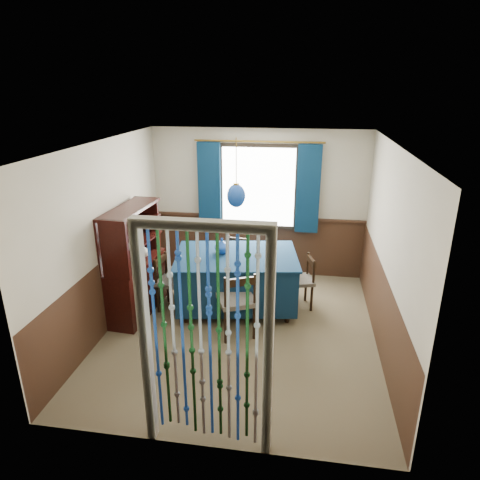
% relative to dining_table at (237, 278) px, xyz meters
% --- Properties ---
extents(floor, '(4.00, 4.00, 0.00)m').
position_rel_dining_table_xyz_m(floor, '(0.16, -0.66, -0.48)').
color(floor, brown).
rests_on(floor, ground).
extents(ceiling, '(4.00, 4.00, 0.00)m').
position_rel_dining_table_xyz_m(ceiling, '(0.16, -0.66, 2.02)').
color(ceiling, silver).
rests_on(ceiling, ground).
extents(wall_back, '(3.60, 0.00, 3.60)m').
position_rel_dining_table_xyz_m(wall_back, '(0.16, 1.34, 0.77)').
color(wall_back, beige).
rests_on(wall_back, ground).
extents(wall_front, '(3.60, 0.00, 3.60)m').
position_rel_dining_table_xyz_m(wall_front, '(0.16, -2.66, 0.77)').
color(wall_front, beige).
rests_on(wall_front, ground).
extents(wall_left, '(0.00, 4.00, 4.00)m').
position_rel_dining_table_xyz_m(wall_left, '(-1.64, -0.66, 0.77)').
color(wall_left, beige).
rests_on(wall_left, ground).
extents(wall_right, '(0.00, 4.00, 4.00)m').
position_rel_dining_table_xyz_m(wall_right, '(1.96, -0.66, 0.77)').
color(wall_right, beige).
rests_on(wall_right, ground).
extents(wainscot_back, '(3.60, 0.00, 3.60)m').
position_rel_dining_table_xyz_m(wainscot_back, '(0.16, 1.33, 0.02)').
color(wainscot_back, '#3D2517').
rests_on(wainscot_back, ground).
extents(wainscot_front, '(3.60, 0.00, 3.60)m').
position_rel_dining_table_xyz_m(wainscot_front, '(0.16, -2.64, 0.02)').
color(wainscot_front, '#3D2517').
rests_on(wainscot_front, ground).
extents(wainscot_left, '(0.00, 4.00, 4.00)m').
position_rel_dining_table_xyz_m(wainscot_left, '(-1.63, -0.66, 0.02)').
color(wainscot_left, '#3D2517').
rests_on(wainscot_left, ground).
extents(wainscot_right, '(0.00, 4.00, 4.00)m').
position_rel_dining_table_xyz_m(wainscot_right, '(1.94, -0.66, 0.02)').
color(wainscot_right, '#3D2517').
rests_on(wainscot_right, ground).
extents(window, '(1.32, 0.12, 1.42)m').
position_rel_dining_table_xyz_m(window, '(0.16, 1.29, 1.07)').
color(window, black).
rests_on(window, wall_back).
extents(doorway, '(1.16, 0.12, 2.18)m').
position_rel_dining_table_xyz_m(doorway, '(0.16, -2.60, 0.57)').
color(doorway, silver).
rests_on(doorway, ground).
extents(dining_table, '(1.91, 1.46, 0.84)m').
position_rel_dining_table_xyz_m(dining_table, '(0.00, 0.00, 0.00)').
color(dining_table, '#0C2742').
rests_on(dining_table, floor).
extents(chair_near, '(0.60, 0.59, 0.94)m').
position_rel_dining_table_xyz_m(chair_near, '(0.13, -0.75, 0.02)').
color(chair_near, black).
rests_on(chair_near, floor).
extents(chair_far, '(0.44, 0.43, 0.81)m').
position_rel_dining_table_xyz_m(chair_far, '(-0.14, 0.76, -0.05)').
color(chair_far, black).
rests_on(chair_far, floor).
extents(chair_left, '(0.44, 0.46, 0.83)m').
position_rel_dining_table_xyz_m(chair_left, '(-0.96, -0.19, -0.04)').
color(chair_left, black).
rests_on(chair_left, floor).
extents(chair_right, '(0.47, 0.49, 0.80)m').
position_rel_dining_table_xyz_m(chair_right, '(0.95, 0.17, -0.05)').
color(chair_right, black).
rests_on(chair_right, floor).
extents(sideboard, '(0.50, 1.24, 1.59)m').
position_rel_dining_table_xyz_m(sideboard, '(-1.41, -0.35, 0.08)').
color(sideboard, black).
rests_on(sideboard, floor).
extents(pendant_lamp, '(0.26, 0.26, 0.94)m').
position_rel_dining_table_xyz_m(pendant_lamp, '(0.00, 0.00, 1.24)').
color(pendant_lamp, olive).
rests_on(pendant_lamp, ceiling).
extents(vase_table, '(0.25, 0.25, 0.20)m').
position_rel_dining_table_xyz_m(vase_table, '(-0.22, 0.05, 0.46)').
color(vase_table, '#153E93').
rests_on(vase_table, dining_table).
extents(bowl_shelf, '(0.24, 0.24, 0.05)m').
position_rel_dining_table_xyz_m(bowl_shelf, '(-1.35, -0.61, 0.63)').
color(bowl_shelf, beige).
rests_on(bowl_shelf, sideboard).
extents(vase_sideboard, '(0.25, 0.25, 0.20)m').
position_rel_dining_table_xyz_m(vase_sideboard, '(-1.35, -0.14, 0.41)').
color(vase_sideboard, beige).
rests_on(vase_sideboard, sideboard).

